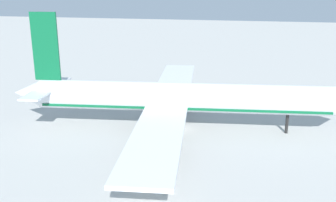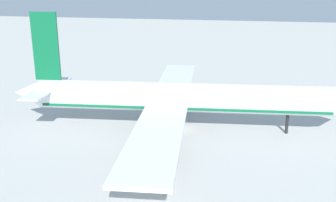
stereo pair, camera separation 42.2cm
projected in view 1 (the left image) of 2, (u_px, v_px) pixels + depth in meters
The scene contains 4 objects.
ground_plane at pixel (183, 129), 87.67m from camera, with size 600.00×600.00×0.00m, color #B2B2AD.
airliner at pixel (177, 98), 85.61m from camera, with size 78.32×79.61×26.32m.
baggage_cart_1 at pixel (32, 94), 113.62m from camera, with size 1.73×3.14×1.36m.
baggage_cart_2 at pixel (304, 94), 114.46m from camera, with size 3.02×2.69×1.20m.
Camera 1 is at (15.31, -80.69, 31.54)m, focal length 40.63 mm.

